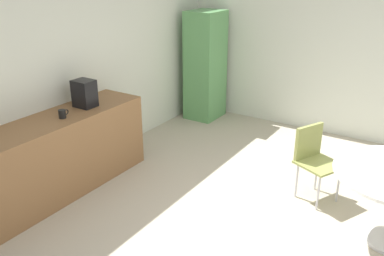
# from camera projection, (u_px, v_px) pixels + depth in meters

# --- Properties ---
(ground_plane) EXTENTS (6.00, 6.00, 0.00)m
(ground_plane) POSITION_uv_depth(u_px,v_px,m) (296.00, 245.00, 3.94)
(ground_plane) COLOR #B2A893
(wall_back) EXTENTS (6.00, 0.10, 2.60)m
(wall_back) POSITION_uv_depth(u_px,v_px,m) (63.00, 69.00, 4.95)
(wall_back) COLOR silver
(wall_back) RESTS_ON ground_plane
(wall_side_right) EXTENTS (0.10, 6.00, 2.60)m
(wall_side_right) POSITION_uv_depth(u_px,v_px,m) (379.00, 53.00, 5.79)
(wall_side_right) COLOR silver
(wall_side_right) RESTS_ON ground_plane
(counter_block) EXTENTS (2.38, 0.60, 0.90)m
(counter_block) POSITION_uv_depth(u_px,v_px,m) (54.00, 157.00, 4.66)
(counter_block) COLOR brown
(counter_block) RESTS_ON ground_plane
(locker_cabinet) EXTENTS (0.60, 0.50, 1.77)m
(locker_cabinet) POSITION_uv_depth(u_px,v_px,m) (205.00, 66.00, 6.87)
(locker_cabinet) COLOR #599959
(locker_cabinet) RESTS_ON ground_plane
(chair_olive) EXTENTS (0.56, 0.56, 0.83)m
(chair_olive) POSITION_uv_depth(u_px,v_px,m) (314.00, 154.00, 4.58)
(chair_olive) COLOR silver
(chair_olive) RESTS_ON ground_plane
(mug_green) EXTENTS (0.13, 0.08, 0.09)m
(mug_green) POSITION_uv_depth(u_px,v_px,m) (62.00, 114.00, 4.53)
(mug_green) COLOR black
(mug_green) RESTS_ON counter_block
(coffee_maker) EXTENTS (0.20, 0.24, 0.32)m
(coffee_maker) POSITION_uv_depth(u_px,v_px,m) (84.00, 93.00, 4.85)
(coffee_maker) COLOR black
(coffee_maker) RESTS_ON counter_block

